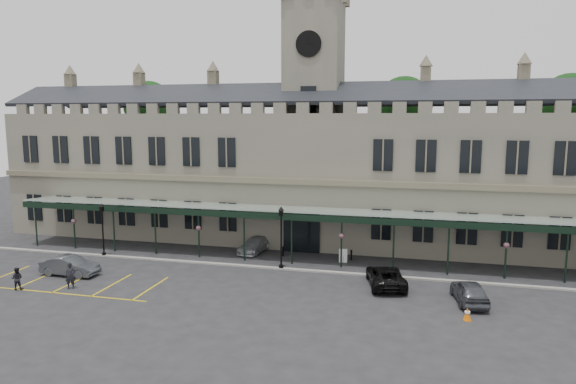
% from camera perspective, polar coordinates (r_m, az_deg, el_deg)
% --- Properties ---
extents(ground, '(140.00, 140.00, 0.00)m').
position_cam_1_polar(ground, '(35.04, -2.42, -11.15)').
color(ground, '#232325').
extents(station_building, '(60.00, 10.36, 17.30)m').
position_cam_1_polar(station_building, '(48.78, 2.82, 2.17)').
color(station_building, '#635F53').
rests_on(station_building, ground).
extents(clock_tower, '(5.60, 5.60, 24.80)m').
position_cam_1_polar(clock_tower, '(48.61, 2.89, 9.99)').
color(clock_tower, '#635F53').
rests_on(clock_tower, ground).
extents(canopy, '(50.00, 4.10, 4.30)m').
position_cam_1_polar(canopy, '(41.30, 0.49, -4.66)').
color(canopy, '#8C9E93').
rests_on(canopy, ground).
extents(kerb, '(60.00, 0.40, 0.12)m').
position_cam_1_polar(kerb, '(40.06, -0.17, -8.54)').
color(kerb, gray).
rests_on(kerb, ground).
extents(parking_markings, '(16.00, 6.00, 0.01)m').
position_cam_1_polar(parking_markings, '(39.92, -23.01, -9.37)').
color(parking_markings, gold).
rests_on(parking_markings, ground).
extents(tree_behind_left, '(6.00, 6.00, 16.00)m').
position_cam_1_polar(tree_behind_left, '(64.80, -15.18, 9.03)').
color(tree_behind_left, '#332314').
rests_on(tree_behind_left, ground).
extents(tree_behind_mid, '(6.00, 6.00, 16.00)m').
position_cam_1_polar(tree_behind_mid, '(56.71, 12.75, 9.26)').
color(tree_behind_mid, '#332314').
rests_on(tree_behind_mid, ground).
extents(tree_behind_right, '(6.00, 6.00, 16.00)m').
position_cam_1_polar(tree_behind_right, '(58.54, 28.78, 8.41)').
color(tree_behind_right, '#332314').
rests_on(tree_behind_right, ground).
extents(lamp_post_left, '(0.43, 0.43, 4.55)m').
position_cam_1_polar(lamp_post_left, '(45.91, -19.92, -3.46)').
color(lamp_post_left, black).
rests_on(lamp_post_left, ground).
extents(lamp_post_mid, '(0.47, 0.47, 4.95)m').
position_cam_1_polar(lamp_post_mid, '(39.46, -0.77, -4.48)').
color(lamp_post_mid, black).
rests_on(lamp_post_mid, ground).
extents(traffic_cone, '(0.47, 0.47, 0.75)m').
position_cam_1_polar(traffic_cone, '(32.25, 19.30, -12.69)').
color(traffic_cone, '#DF6407').
rests_on(traffic_cone, ground).
extents(sign_board, '(0.66, 0.12, 1.13)m').
position_cam_1_polar(sign_board, '(42.06, 6.14, -7.07)').
color(sign_board, black).
rests_on(sign_board, ground).
extents(bollard_left, '(0.15, 0.15, 0.82)m').
position_cam_1_polar(bollard_left, '(43.75, -0.56, -6.61)').
color(bollard_left, black).
rests_on(bollard_left, ground).
extents(bollard_right, '(0.15, 0.15, 0.85)m').
position_cam_1_polar(bollard_right, '(42.87, 7.04, -6.96)').
color(bollard_right, black).
rests_on(bollard_right, ground).
extents(car_left_b, '(4.41, 1.61, 1.44)m').
position_cam_1_polar(car_left_b, '(41.80, -23.08, -7.56)').
color(car_left_b, '#3E4046').
rests_on(car_left_b, ground).
extents(car_taxi, '(2.41, 4.54, 1.25)m').
position_cam_1_polar(car_taxi, '(45.14, -3.70, -5.87)').
color(car_taxi, '#A1A3A8').
rests_on(car_taxi, ground).
extents(car_van, '(3.33, 5.43, 1.41)m').
position_cam_1_polar(car_van, '(36.80, 10.81, -9.18)').
color(car_van, black).
rests_on(car_van, ground).
extents(car_right_a, '(2.35, 4.52, 1.47)m').
position_cam_1_polar(car_right_a, '(35.02, 19.51, -10.38)').
color(car_right_a, '#3E4046').
rests_on(car_right_a, ground).
extents(person_a, '(0.79, 0.68, 1.84)m').
position_cam_1_polar(person_a, '(38.56, -23.04, -8.56)').
color(person_a, black).
rests_on(person_a, ground).
extents(person_b, '(0.93, 0.84, 1.56)m').
position_cam_1_polar(person_b, '(39.95, -27.90, -8.50)').
color(person_b, black).
rests_on(person_b, ground).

